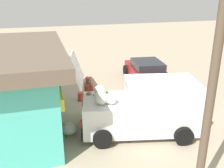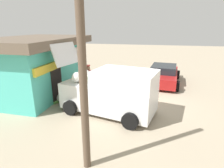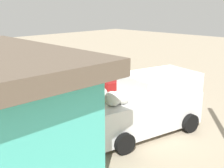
# 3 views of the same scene
# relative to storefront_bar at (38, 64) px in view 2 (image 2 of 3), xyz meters

# --- Properties ---
(ground_plane) EXTENTS (60.00, 60.00, 0.00)m
(ground_plane) POSITION_rel_storefront_bar_xyz_m (-0.35, -5.73, -1.63)
(ground_plane) COLOR tan
(storefront_bar) EXTENTS (6.68, 4.35, 3.12)m
(storefront_bar) POSITION_rel_storefront_bar_xyz_m (0.00, 0.00, 0.00)
(storefront_bar) COLOR #4CC6B7
(storefront_bar) RESTS_ON ground_plane
(delivery_van) EXTENTS (2.83, 4.68, 2.98)m
(delivery_van) POSITION_rel_storefront_bar_xyz_m (-1.78, -4.66, -0.64)
(delivery_van) COLOR white
(delivery_van) RESTS_ON ground_plane
(parked_sedan) EXTENTS (4.29, 2.53, 1.22)m
(parked_sedan) POSITION_rel_storefront_bar_xyz_m (3.31, -7.12, -1.05)
(parked_sedan) COLOR maroon
(parked_sedan) RESTS_ON ground_plane
(vendor_standing) EXTENTS (0.52, 0.45, 1.74)m
(vendor_standing) POSITION_rel_storefront_bar_xyz_m (-0.07, -3.02, -0.63)
(vendor_standing) COLOR #4C4C51
(vendor_standing) RESTS_ON ground_plane
(customer_bending) EXTENTS (0.70, 0.72, 1.41)m
(customer_bending) POSITION_rel_storefront_bar_xyz_m (-0.97, -3.12, -0.78)
(customer_bending) COLOR #4C4C51
(customer_bending) RESTS_ON ground_plane
(unloaded_banana_pile) EXTENTS (0.83, 0.90, 0.45)m
(unloaded_banana_pile) POSITION_rel_storefront_bar_xyz_m (-1.15, -1.95, -1.42)
(unloaded_banana_pile) COLOR silver
(unloaded_banana_pile) RESTS_ON ground_plane
(paint_bucket) EXTENTS (0.27, 0.27, 0.40)m
(paint_bucket) POSITION_rel_storefront_bar_xyz_m (1.71, -2.97, -1.43)
(paint_bucket) COLOR #BF3F33
(paint_bucket) RESTS_ON ground_plane
(utility_pole) EXTENTS (0.20, 0.20, 5.20)m
(utility_pole) POSITION_rel_storefront_bar_xyz_m (-5.13, -4.73, 0.97)
(utility_pole) COLOR brown
(utility_pole) RESTS_ON ground_plane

